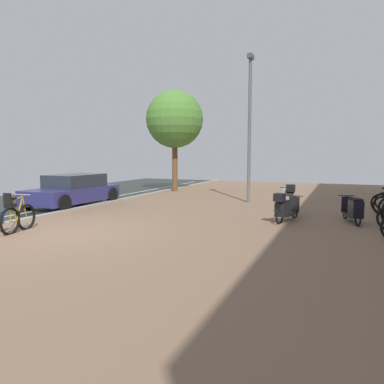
% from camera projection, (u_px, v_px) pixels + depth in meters
% --- Properties ---
extents(ground, '(21.00, 40.00, 0.13)m').
position_uv_depth(ground, '(106.00, 240.00, 8.83)').
color(ground, black).
extents(bicycle_foreground, '(0.59, 1.38, 1.11)m').
position_uv_depth(bicycle_foreground, '(16.00, 217.00, 9.58)').
color(bicycle_foreground, black).
rests_on(bicycle_foreground, ground).
extents(scooter_near, '(0.72, 1.75, 0.94)m').
position_uv_depth(scooter_near, '(285.00, 208.00, 11.02)').
color(scooter_near, black).
rests_on(scooter_near, ground).
extents(scooter_mid, '(0.71, 1.73, 1.07)m').
position_uv_depth(scooter_mid, '(289.00, 199.00, 12.76)').
color(scooter_mid, black).
rests_on(scooter_mid, ground).
extents(scooter_far, '(0.73, 1.74, 0.80)m').
position_uv_depth(scooter_far, '(353.00, 210.00, 10.82)').
color(scooter_far, black).
rests_on(scooter_far, ground).
extents(parked_car_near, '(1.92, 4.00, 1.25)m').
position_uv_depth(parked_car_near, '(73.00, 190.00, 14.71)').
color(parked_car_near, navy).
rests_on(parked_car_near, ground).
extents(lamp_post, '(0.20, 0.52, 6.19)m').
position_uv_depth(lamp_post, '(250.00, 122.00, 15.23)').
color(lamp_post, slate).
rests_on(lamp_post, ground).
extents(street_tree, '(3.15, 3.15, 5.56)m').
position_uv_depth(street_tree, '(175.00, 120.00, 19.84)').
color(street_tree, brown).
rests_on(street_tree, ground).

